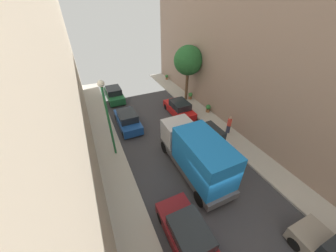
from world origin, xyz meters
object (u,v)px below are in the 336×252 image
at_px(potted_plant_3, 167,77).
at_px(delivery_truck, 196,153).
at_px(parked_car_right_2, 179,109).
at_px(street_tree_1, 188,61).
at_px(potted_plant_0, 208,108).
at_px(parked_car_left_1, 189,236).
at_px(parked_car_left_3, 114,94).
at_px(potted_plant_1, 190,95).
at_px(parked_car_left_2, 128,120).
at_px(parked_car_right_1, 209,137).
at_px(lamp_post, 107,110).
at_px(pedestrian, 229,124).

bearing_deg(potted_plant_3, delivery_truck, -108.39).
height_order(parked_car_right_2, street_tree_1, street_tree_1).
bearing_deg(potted_plant_0, parked_car_right_2, 161.87).
height_order(parked_car_left_1, parked_car_left_3, same).
distance_m(street_tree_1, potted_plant_0, 5.48).
relative_size(potted_plant_0, potted_plant_1, 1.05).
xyz_separation_m(parked_car_left_2, potted_plant_1, (8.21, 2.40, -0.15)).
relative_size(parked_car_right_1, lamp_post, 0.71).
bearing_deg(parked_car_left_1, street_tree_1, 60.90).
height_order(parked_car_left_1, parked_car_left_2, same).
height_order(parked_car_right_1, potted_plant_3, parked_car_right_1).
bearing_deg(potted_plant_0, potted_plant_3, 89.95).
distance_m(pedestrian, potted_plant_0, 3.96).
height_order(delivery_truck, potted_plant_0, delivery_truck).
bearing_deg(potted_plant_1, parked_car_left_3, 154.96).
height_order(parked_car_left_1, potted_plant_3, parked_car_left_1).
height_order(parked_car_left_2, street_tree_1, street_tree_1).
xyz_separation_m(parked_car_left_1, potted_plant_0, (8.33, 10.25, -0.13)).
distance_m(parked_car_right_1, potted_plant_0, 5.13).
height_order(potted_plant_0, potted_plant_1, potted_plant_0).
height_order(parked_car_right_1, potted_plant_1, parked_car_right_1).
xyz_separation_m(pedestrian, potted_plant_1, (0.48, 7.37, -0.51)).
bearing_deg(parked_car_right_1, lamp_post, 165.02).
xyz_separation_m(parked_car_left_3, potted_plant_3, (8.33, 3.20, -0.20)).
bearing_deg(pedestrian, parked_car_left_3, 124.62).
xyz_separation_m(parked_car_left_1, parked_car_left_2, (0.00, 11.33, 0.00)).
height_order(delivery_truck, potted_plant_1, delivery_truck).
distance_m(parked_car_left_3, street_tree_1, 9.41).
xyz_separation_m(potted_plant_3, lamp_post, (-10.23, -12.77, 3.49)).
bearing_deg(parked_car_right_2, parked_car_left_2, 178.71).
relative_size(delivery_truck, street_tree_1, 1.09).
distance_m(parked_car_right_1, pedestrian, 2.38).
bearing_deg(potted_plant_3, parked_car_left_1, -111.87).
distance_m(parked_car_left_1, potted_plant_0, 13.20).
xyz_separation_m(parked_car_left_3, potted_plant_0, (8.33, -7.31, -0.13)).
distance_m(parked_car_left_1, potted_plant_1, 15.99).
xyz_separation_m(parked_car_left_2, street_tree_1, (7.75, 2.59, 3.90)).
relative_size(parked_car_left_1, street_tree_1, 0.69).
height_order(parked_car_right_1, delivery_truck, delivery_truck).
bearing_deg(street_tree_1, parked_car_left_1, -119.10).
relative_size(delivery_truck, pedestrian, 3.84).
distance_m(parked_car_left_1, parked_car_right_1, 8.10).
bearing_deg(street_tree_1, lamp_post, -148.41).
height_order(parked_car_left_3, potted_plant_1, parked_car_left_3).
xyz_separation_m(parked_car_left_3, delivery_truck, (2.70, -13.74, 1.07)).
bearing_deg(parked_car_left_1, lamp_post, 103.38).
distance_m(parked_car_left_3, pedestrian, 13.62).
bearing_deg(parked_car_left_1, parked_car_right_1, 48.17).
bearing_deg(street_tree_1, delivery_truck, -116.55).
distance_m(pedestrian, lamp_post, 10.20).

